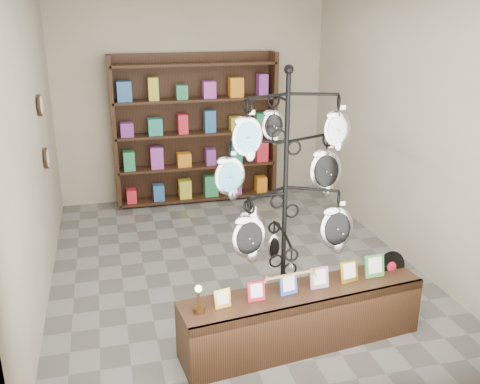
{
  "coord_description": "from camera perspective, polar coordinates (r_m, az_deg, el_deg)",
  "views": [
    {
      "loc": [
        -1.3,
        -5.39,
        2.82
      ],
      "look_at": [
        -0.17,
        -1.0,
        1.24
      ],
      "focal_mm": 40.0,
      "sensor_mm": 36.0,
      "label": 1
    }
  ],
  "objects": [
    {
      "name": "display_tree",
      "position": [
        4.49,
        4.86,
        0.46
      ],
      "size": [
        1.23,
        1.03,
        2.4
      ],
      "rotation": [
        0.0,
        0.0,
        0.03
      ],
      "color": "black",
      "rests_on": "ground"
    },
    {
      "name": "room_envelope",
      "position": [
        5.63,
        -0.86,
        9.25
      ],
      "size": [
        5.0,
        5.0,
        5.0
      ],
      "color": "beige",
      "rests_on": "ground"
    },
    {
      "name": "back_shelving",
      "position": [
        7.99,
        -4.73,
        6.17
      ],
      "size": [
        2.42,
        0.36,
        2.2
      ],
      "color": "black",
      "rests_on": "ground"
    },
    {
      "name": "front_shelf",
      "position": [
        4.8,
        6.67,
        -13.1
      ],
      "size": [
        2.19,
        0.69,
        0.76
      ],
      "rotation": [
        0.0,
        0.0,
        0.12
      ],
      "color": "black",
      "rests_on": "ground"
    },
    {
      "name": "ground",
      "position": [
        6.22,
        -0.78,
        -7.8
      ],
      "size": [
        5.0,
        5.0,
        0.0
      ],
      "primitive_type": "plane",
      "color": "slate",
      "rests_on": "ground"
    },
    {
      "name": "wall_clocks",
      "position": [
        6.36,
        -20.26,
        6.01
      ],
      "size": [
        0.03,
        0.24,
        0.84
      ],
      "color": "black",
      "rests_on": "ground"
    }
  ]
}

